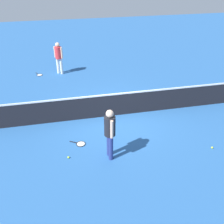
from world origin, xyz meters
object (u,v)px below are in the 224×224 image
Objects in this scene: tennis_racket_far_player at (39,75)px; player_far_side at (59,56)px; tennis_ball_near_player at (68,157)px; player_near_side at (110,130)px; tennis_ball_by_net at (212,148)px; tennis_racket_near_player at (80,144)px.

player_far_side is at bearing -0.25° from tennis_racket_far_player.
player_near_side is at bearing -9.39° from tennis_ball_near_player.
player_far_side is at bearing 120.49° from tennis_ball_by_net.
tennis_racket_far_player is (-1.46, 6.58, 0.00)m from tennis_racket_near_player.
tennis_ball_near_player is at bearing -123.97° from tennis_racket_near_player.
tennis_racket_near_player is at bearing -87.11° from player_far_side.
tennis_racket_near_player is 6.74m from tennis_racket_far_player.
tennis_racket_near_player is at bearing 56.03° from tennis_ball_near_player.
player_near_side is at bearing -80.97° from player_far_side.
player_near_side is at bearing -45.45° from tennis_racket_near_player.
tennis_ball_near_player is 4.70m from tennis_ball_by_net.
tennis_ball_by_net is (5.69, -7.77, 0.02)m from tennis_racket_far_player.
tennis_racket_far_player is 8.97× the size of tennis_ball_near_player.
player_far_side reaches higher than tennis_racket_far_player.
tennis_racket_far_player is 8.97× the size of tennis_ball_by_net.
player_near_side is at bearing -72.79° from tennis_racket_far_player.
player_near_side is 1.00× the size of player_far_side.
tennis_ball_by_net is (4.57, -7.76, -0.98)m from player_far_side.
player_far_side is (-1.18, 7.44, 0.00)m from player_near_side.
tennis_ball_by_net reaches higher than tennis_racket_far_player.
tennis_ball_near_player is at bearing 170.61° from player_near_side.
player_far_side reaches higher than tennis_racket_near_player.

